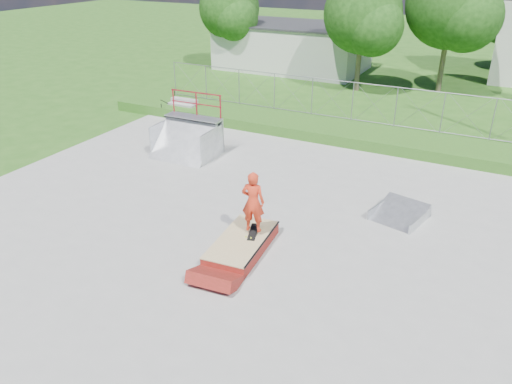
# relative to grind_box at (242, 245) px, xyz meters

# --- Properties ---
(ground) EXTENTS (120.00, 120.00, 0.00)m
(ground) POSITION_rel_grind_box_xyz_m (-0.52, 1.13, -0.20)
(ground) COLOR #2B5C1A
(ground) RESTS_ON ground
(concrete_pad) EXTENTS (20.00, 16.00, 0.04)m
(concrete_pad) POSITION_rel_grind_box_xyz_m (-0.52, 1.13, -0.18)
(concrete_pad) COLOR #969693
(concrete_pad) RESTS_ON ground
(grass_berm) EXTENTS (24.00, 3.00, 0.50)m
(grass_berm) POSITION_rel_grind_box_xyz_m (-0.52, 10.63, 0.05)
(grass_berm) COLOR #2B5C1A
(grass_berm) RESTS_ON ground
(grind_box) EXTENTS (1.52, 2.75, 0.39)m
(grind_box) POSITION_rel_grind_box_xyz_m (0.00, 0.00, 0.00)
(grind_box) COLOR maroon
(grind_box) RESTS_ON concrete_pad
(quarter_pipe) EXTENTS (2.52, 2.15, 2.46)m
(quarter_pipe) POSITION_rel_grind_box_xyz_m (-5.55, 5.30, 1.03)
(quarter_pipe) COLOR #A0A3A8
(quarter_pipe) RESTS_ON concrete_pad
(flat_bank_ramp) EXTENTS (1.77, 1.84, 0.44)m
(flat_bank_ramp) POSITION_rel_grind_box_xyz_m (3.52, 3.87, 0.03)
(flat_bank_ramp) COLOR #A0A3A8
(flat_bank_ramp) RESTS_ON concrete_pad
(skateboard) EXTENTS (0.45, 0.82, 0.13)m
(skateboard) POSITION_rel_grind_box_xyz_m (0.15, 0.40, 0.24)
(skateboard) COLOR black
(skateboard) RESTS_ON grind_box
(skater) EXTENTS (0.72, 0.55, 1.79)m
(skater) POSITION_rel_grind_box_xyz_m (0.15, 0.40, 1.14)
(skater) COLOR red
(skater) RESTS_ON grind_box
(concrete_stairs) EXTENTS (1.50, 1.60, 0.80)m
(concrete_stairs) POSITION_rel_grind_box_xyz_m (-9.02, 9.83, 0.20)
(concrete_stairs) COLOR #969693
(concrete_stairs) RESTS_ON ground
(chain_link_fence) EXTENTS (20.00, 0.06, 1.80)m
(chain_link_fence) POSITION_rel_grind_box_xyz_m (-0.52, 11.63, 1.20)
(chain_link_fence) COLOR gray
(chain_link_fence) RESTS_ON grass_berm
(utility_building_flat) EXTENTS (10.00, 6.00, 3.00)m
(utility_building_flat) POSITION_rel_grind_box_xyz_m (-8.52, 23.13, 1.30)
(utility_building_flat) COLOR #BCBCB7
(utility_building_flat) RESTS_ON ground
(tree_left_near) EXTENTS (4.76, 4.48, 6.65)m
(tree_left_near) POSITION_rel_grind_box_xyz_m (-2.27, 18.96, 4.04)
(tree_left_near) COLOR brown
(tree_left_near) RESTS_ON ground
(tree_center) EXTENTS (5.44, 5.12, 7.60)m
(tree_center) POSITION_rel_grind_box_xyz_m (2.27, 20.94, 4.65)
(tree_center) COLOR brown
(tree_center) RESTS_ON ground
(tree_left_far) EXTENTS (4.42, 4.16, 6.18)m
(tree_left_far) POSITION_rel_grind_box_xyz_m (-12.29, 20.97, 3.74)
(tree_left_far) COLOR brown
(tree_left_far) RESTS_ON ground
(tree_back_mid) EXTENTS (4.08, 3.84, 5.70)m
(tree_back_mid) POSITION_rel_grind_box_xyz_m (4.70, 28.98, 3.43)
(tree_back_mid) COLOR brown
(tree_back_mid) RESTS_ON ground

